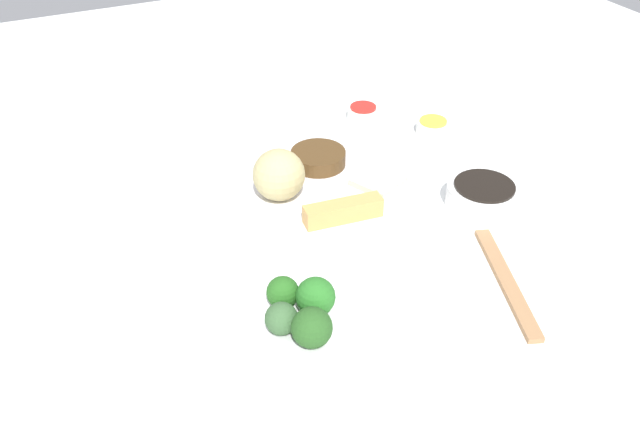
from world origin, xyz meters
The scene contains 19 objects.
tabletop centered at (0.00, 0.00, 0.01)m, with size 2.20×2.20×0.02m, color white.
main_plate centered at (0.06, -0.01, 0.03)m, with size 0.30×0.30×0.02m, color white.
rice_scoop centered at (0.07, 0.07, 0.07)m, with size 0.08×0.08×0.08m, color tan.
spring_roll centered at (-0.02, 0.01, 0.05)m, with size 0.11×0.03×0.03m, color tan.
crab_rangoon_wonton centered at (0.04, -0.08, 0.04)m, with size 0.07×0.07×0.01m, color beige.
stir_fry_heap centered at (0.13, -0.03, 0.05)m, with size 0.09×0.09×0.02m, color #4F351A.
broccoli_plate centered at (-0.17, 0.17, 0.03)m, with size 0.23×0.23×0.01m, color white.
broccoli_floret_0 centered at (-0.14, 0.15, 0.05)m, with size 0.04×0.04×0.04m, color #286520.
broccoli_floret_1 centered at (-0.18, 0.17, 0.05)m, with size 0.04×0.04×0.04m, color #3B6237.
broccoli_floret_2 centered at (-0.17, 0.12, 0.06)m, with size 0.05×0.05×0.05m, color #2A7426.
broccoli_floret_3 centered at (-0.22, 0.15, 0.06)m, with size 0.05×0.05×0.05m, color #285721.
soy_sauce_bowl centered at (-0.06, -0.21, 0.04)m, with size 0.11×0.11×0.03m, color white.
soy_sauce_bowl_liquid centered at (-0.06, -0.21, 0.06)m, with size 0.09×0.09×0.00m, color black.
sauce_ramekin_hot_mustard centered at (0.16, -0.27, 0.03)m, with size 0.06×0.06×0.02m, color white.
sauce_ramekin_hot_mustard_liquid centered at (0.16, -0.27, 0.04)m, with size 0.05×0.05×0.00m, color yellow.
sauce_ramekin_sweet_and_sour centered at (0.26, -0.18, 0.03)m, with size 0.06×0.06×0.02m, color white.
sauce_ramekin_sweet_and_sour_liquid centered at (0.26, -0.18, 0.04)m, with size 0.05×0.05×0.00m, color red.
teacup centered at (0.37, -0.04, 0.04)m, with size 0.06×0.06×0.05m, color white.
chopsticks_pair centered at (-0.22, -0.13, 0.02)m, with size 0.21×0.02×0.01m, color #A97A4F.
Camera 1 is at (-0.70, 0.37, 0.60)m, focal length 37.36 mm.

